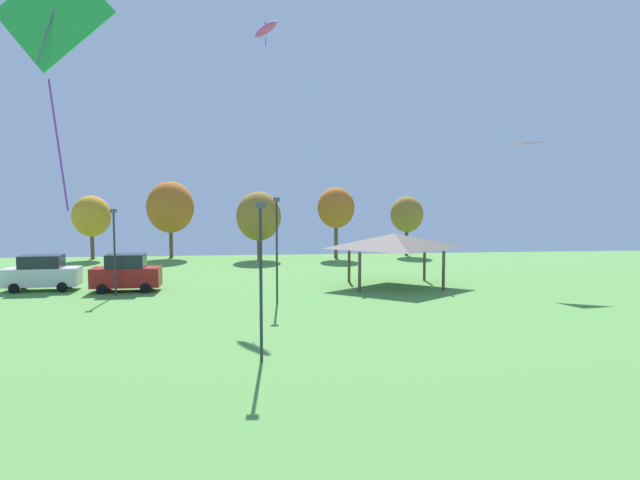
{
  "coord_description": "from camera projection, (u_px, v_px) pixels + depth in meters",
  "views": [
    {
      "loc": [
        -2.33,
        1.26,
        6.29
      ],
      "look_at": [
        -0.91,
        14.42,
        5.21
      ],
      "focal_mm": 32.0,
      "sensor_mm": 36.0,
      "label": 1
    }
  ],
  "objects": [
    {
      "name": "kite_flying_4",
      "position": [
        523.0,
        157.0,
        39.22
      ],
      "size": [
        2.69,
        2.39,
        0.35
      ],
      "color": "black"
    },
    {
      "name": "parked_car_leftmost",
      "position": [
        42.0,
        273.0,
        37.01
      ],
      "size": [
        4.72,
        2.13,
        2.31
      ],
      "rotation": [
        0.0,
        0.0,
        0.06
      ],
      "color": "silver",
      "rests_on": "ground"
    },
    {
      "name": "treeline_tree_1",
      "position": [
        170.0,
        207.0,
        55.75
      ],
      "size": [
        4.56,
        4.56,
        7.49
      ],
      "color": "brown",
      "rests_on": "ground"
    },
    {
      "name": "kite_flying_5",
      "position": [
        54.0,
        19.0,
        13.85
      ],
      "size": [
        3.12,
        0.98,
        6.38
      ],
      "color": "green"
    },
    {
      "name": "light_post_2",
      "position": [
        277.0,
        244.0,
        32.36
      ],
      "size": [
        0.36,
        0.2,
        6.09
      ],
      "color": "#2D2D33",
      "rests_on": "ground"
    },
    {
      "name": "park_pavilion",
      "position": [
        394.0,
        241.0,
        38.75
      ],
      "size": [
        7.17,
        5.56,
        3.6
      ],
      "color": "brown",
      "rests_on": "ground"
    },
    {
      "name": "kite_flying_0",
      "position": [
        266.0,
        29.0,
        37.3
      ],
      "size": [
        1.83,
        2.37,
        1.56
      ],
      "color": "#E54C93"
    },
    {
      "name": "parked_car_second_from_left",
      "position": [
        126.0,
        273.0,
        36.7
      ],
      "size": [
        4.32,
        2.0,
        2.42
      ],
      "rotation": [
        0.0,
        0.0,
        0.02
      ],
      "color": "maroon",
      "rests_on": "ground"
    },
    {
      "name": "treeline_tree_0",
      "position": [
        91.0,
        216.0,
        54.49
      ],
      "size": [
        3.58,
        3.58,
        6.12
      ],
      "color": "brown",
      "rests_on": "ground"
    },
    {
      "name": "treeline_tree_3",
      "position": [
        336.0,
        208.0,
        55.66
      ],
      "size": [
        3.63,
        3.63,
        6.92
      ],
      "color": "brown",
      "rests_on": "ground"
    },
    {
      "name": "light_post_1",
      "position": [
        261.0,
        272.0,
        21.1
      ],
      "size": [
        0.36,
        0.2,
        5.99
      ],
      "color": "#2D2D33",
      "rests_on": "ground"
    },
    {
      "name": "treeline_tree_2",
      "position": [
        259.0,
        216.0,
        54.43
      ],
      "size": [
        4.27,
        4.27,
        6.5
      ],
      "color": "brown",
      "rests_on": "ground"
    },
    {
      "name": "light_post_0",
      "position": [
        114.0,
        246.0,
        34.93
      ],
      "size": [
        0.36,
        0.2,
        5.37
      ],
      "color": "#2D2D33",
      "rests_on": "ground"
    },
    {
      "name": "treeline_tree_4",
      "position": [
        407.0,
        215.0,
        57.9
      ],
      "size": [
        3.32,
        3.32,
        6.03
      ],
      "color": "brown",
      "rests_on": "ground"
    }
  ]
}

